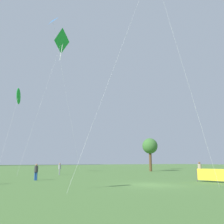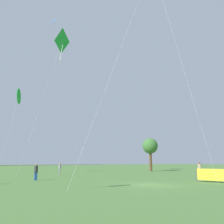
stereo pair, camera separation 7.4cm
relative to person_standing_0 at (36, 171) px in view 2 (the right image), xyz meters
name	(u,v)px [view 2 (the right image)]	position (x,y,z in m)	size (l,w,h in m)	color
ground	(151,185)	(7.32, -9.52, -0.96)	(280.00, 280.00, 0.00)	#4C7538
person_standing_0	(36,171)	(0.00, 0.00, 0.00)	(0.37, 0.37, 1.65)	#1E478C
person_standing_1	(200,169)	(16.92, -6.18, 0.12)	(0.41, 0.41, 1.86)	#593372
person_standing_3	(60,168)	(4.99, 8.61, 0.01)	(0.37, 0.37, 1.67)	gray
kite_flying_0	(53,21)	(4.58, 16.22, 27.75)	(8.37, 2.91, 29.88)	silver
kite_flying_1	(62,42)	(5.89, 13.97, 22.61)	(8.17, 8.28, 24.98)	silver
kite_flying_2	(19,97)	(-0.30, 18.14, 12.35)	(3.40, 7.66, 14.53)	silver
park_tree_0	(150,146)	(24.86, 13.12, 3.96)	(3.06, 3.06, 6.57)	brown
event_banner	(213,175)	(13.77, -10.45, -0.28)	(0.95, 3.10, 1.27)	#4C4C4C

